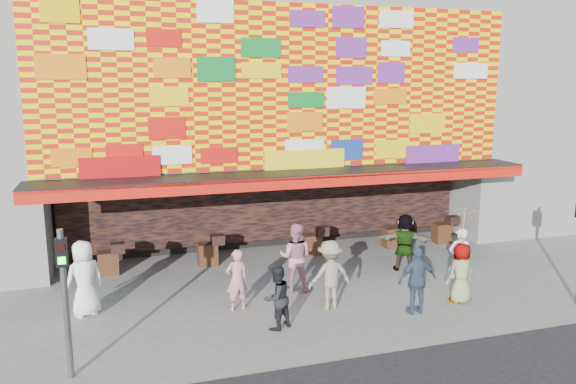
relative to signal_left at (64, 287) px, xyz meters
name	(u,v)px	position (x,y,z in m)	size (l,w,h in m)	color
ground	(335,310)	(6.20, 1.50, -1.86)	(90.00, 90.00, 0.00)	slate
shop_building	(255,95)	(6.20, 9.68, 3.37)	(15.20, 9.40, 10.00)	gray
neighbor_right	(546,75)	(19.20, 9.50, 4.14)	(11.00, 8.00, 12.00)	gray
signal_left	(64,287)	(0.00, 0.00, 0.00)	(0.22, 0.20, 3.00)	#59595B
ped_a	(84,278)	(0.17, 3.10, -0.91)	(0.93, 0.61, 1.90)	white
ped_b	(237,280)	(3.83, 2.30, -1.07)	(0.58, 0.38, 1.59)	tan
ped_c	(277,298)	(4.47, 0.92, -1.10)	(0.74, 0.58, 1.53)	black
ped_d	(330,275)	(6.11, 1.70, -0.97)	(1.15, 0.66, 1.78)	gray
ped_e	(417,280)	(8.07, 0.75, -0.99)	(1.02, 0.42, 1.74)	#36465E
ped_f	(405,242)	(9.40, 3.79, -0.97)	(1.64, 0.52, 1.77)	gray
ped_g	(461,273)	(9.54, 1.04, -1.06)	(0.78, 0.51, 1.60)	gray
ped_h	(459,259)	(10.06, 1.89, -0.98)	(0.64, 0.42, 1.75)	silver
ped_i	(295,257)	(5.67, 3.18, -0.91)	(0.93, 0.72, 1.90)	#C07C92
parasol	(464,223)	(9.54, 1.04, 0.27)	(1.13, 1.14, 1.82)	beige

